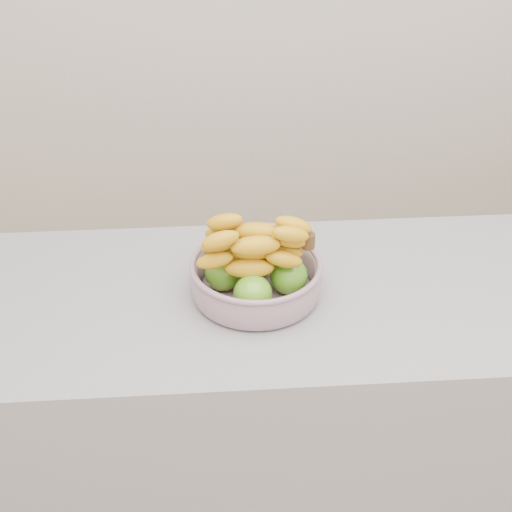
{
  "coord_description": "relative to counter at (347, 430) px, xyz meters",
  "views": [
    {
      "loc": [
        -0.33,
        -0.72,
        1.84
      ],
      "look_at": [
        -0.24,
        0.54,
        1.0
      ],
      "focal_mm": 50.0,
      "sensor_mm": 36.0,
      "label": 1
    }
  ],
  "objects": [
    {
      "name": "fruit_bowl",
      "position": [
        -0.24,
        -0.0,
        0.51
      ],
      "size": [
        0.29,
        0.29,
        0.18
      ],
      "rotation": [
        0.0,
        0.0,
        -0.17
      ],
      "color": "#9EABBE",
      "rests_on": "counter"
    },
    {
      "name": "counter",
      "position": [
        0.0,
        0.0,
        0.0
      ],
      "size": [
        2.0,
        0.6,
        0.9
      ],
      "primitive_type": "cube",
      "color": "#95959C",
      "rests_on": "ground"
    }
  ]
}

